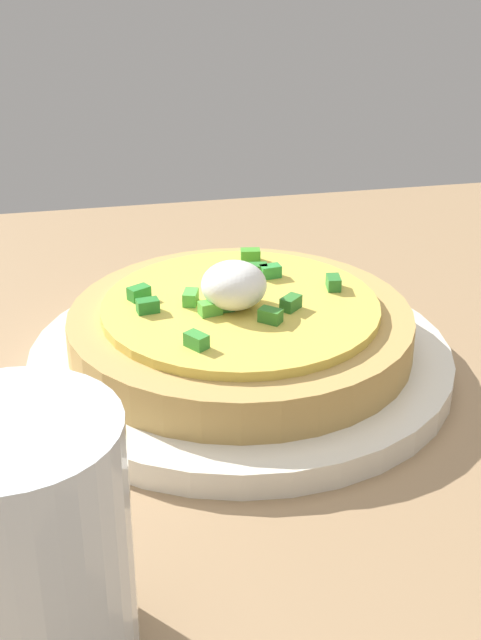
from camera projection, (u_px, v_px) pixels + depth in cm
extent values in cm
cube|color=#977854|center=(328.00, 451.00, 50.18)|extent=(106.86, 80.49, 2.81)
cylinder|color=silver|center=(241.00, 360.00, 55.11)|extent=(25.90, 25.90, 1.56)
cylinder|color=tan|center=(241.00, 331.00, 54.20)|extent=(20.85, 20.85, 2.54)
cylinder|color=#DEC04E|center=(241.00, 308.00, 53.51)|extent=(16.75, 16.75, 0.59)
ellipsoid|color=white|center=(234.00, 285.00, 52.32)|extent=(3.88, 3.88, 2.80)
cube|color=green|center=(196.00, 341.00, 48.20)|extent=(1.39, 1.51, 0.80)
cube|color=#2E7D31|center=(333.00, 283.00, 55.11)|extent=(0.97, 1.38, 0.80)
cube|color=#2D8E33|center=(139.00, 293.00, 53.74)|extent=(1.51, 1.31, 0.80)
cube|color=#337E30|center=(291.00, 303.00, 52.46)|extent=(1.48, 1.46, 0.80)
cube|color=#36802C|center=(270.00, 316.00, 50.95)|extent=(1.49, 1.44, 0.80)
cube|color=#287E2D|center=(148.00, 306.00, 52.12)|extent=(1.38, 0.97, 0.80)
cube|color=green|center=(191.00, 297.00, 53.16)|extent=(1.16, 1.47, 0.80)
cube|color=#53B13D|center=(210.00, 308.00, 51.84)|extent=(1.42, 1.05, 0.80)
cube|color=#368337|center=(223.00, 304.00, 52.31)|extent=(1.35, 0.92, 0.80)
cube|color=#308730|center=(257.00, 270.00, 56.91)|extent=(1.38, 0.96, 0.80)
cube|color=green|center=(250.00, 255.00, 59.14)|extent=(1.38, 0.97, 0.80)
cube|color=green|center=(270.00, 271.00, 56.70)|extent=(1.38, 0.96, 0.80)
cylinder|color=silver|center=(22.00, 544.00, 33.14)|extent=(8.24, 8.24, 10.58)
cylinder|color=#B46321|center=(24.00, 556.00, 33.40)|extent=(7.25, 7.25, 8.62)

